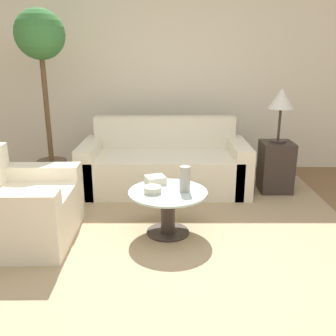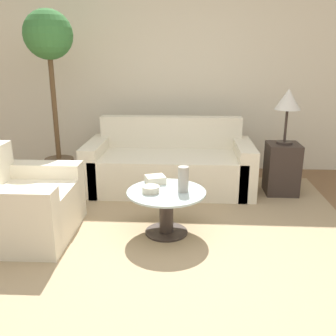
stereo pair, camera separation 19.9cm
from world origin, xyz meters
name	(u,v)px [view 1 (the left image)]	position (x,y,z in m)	size (l,w,h in m)	color
ground_plane	(187,281)	(0.00, 0.00, 0.00)	(14.00, 14.00, 0.00)	brown
wall_back	(178,75)	(0.00, 2.89, 1.30)	(10.00, 0.06, 2.60)	beige
rug	(168,233)	(-0.14, 0.76, 0.00)	(3.50, 3.36, 0.01)	tan
sofa_main	(165,165)	(-0.18, 2.02, 0.28)	(1.96, 0.90, 0.83)	beige
armchair	(18,210)	(-1.45, 0.65, 0.28)	(0.84, 0.94, 0.80)	beige
coffee_table	(168,206)	(-0.14, 0.76, 0.27)	(0.71, 0.71, 0.41)	#332823
side_table	(276,167)	(1.14, 1.88, 0.30)	(0.36, 0.36, 0.60)	#332823
table_lamp	(282,101)	(1.14, 1.88, 1.08)	(0.29, 0.29, 0.62)	#332823
potted_plant	(43,63)	(-1.57, 2.09, 1.48)	(0.56, 0.56, 2.07)	brown
vase	(185,179)	(0.01, 0.76, 0.53)	(0.09, 0.09, 0.23)	#9E998E
bowl	(153,190)	(-0.27, 0.72, 0.44)	(0.15, 0.15, 0.06)	beige
book_stack	(155,180)	(-0.25, 0.97, 0.45)	(0.22, 0.21, 0.07)	beige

